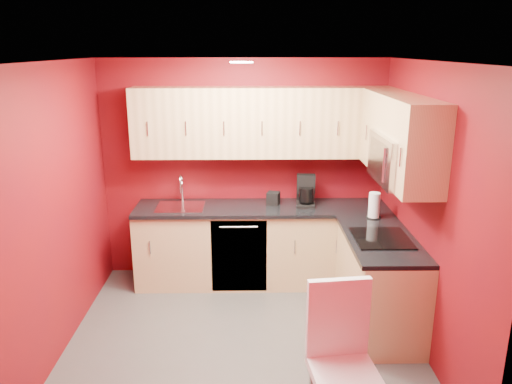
{
  "coord_description": "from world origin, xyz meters",
  "views": [
    {
      "loc": [
        0.06,
        -4.07,
        2.61
      ],
      "look_at": [
        0.13,
        0.55,
        1.26
      ],
      "focal_mm": 35.0,
      "sensor_mm": 36.0,
      "label": 1
    }
  ],
  "objects_px": {
    "paper_towel": "(374,205)",
    "dining_chair": "(345,367)",
    "microwave": "(400,159)",
    "sink": "(180,203)",
    "coffee_maker": "(306,191)",
    "napkin_holder": "(273,198)"
  },
  "relations": [
    {
      "from": "paper_towel",
      "to": "dining_chair",
      "type": "bearing_deg",
      "value": -108.02
    },
    {
      "from": "microwave",
      "to": "dining_chair",
      "type": "height_order",
      "value": "microwave"
    },
    {
      "from": "microwave",
      "to": "sink",
      "type": "xyz_separation_m",
      "value": [
        -2.09,
        1.0,
        -0.72
      ]
    },
    {
      "from": "coffee_maker",
      "to": "napkin_holder",
      "type": "bearing_deg",
      "value": 175.96
    },
    {
      "from": "sink",
      "to": "coffee_maker",
      "type": "bearing_deg",
      "value": 0.15
    },
    {
      "from": "coffee_maker",
      "to": "napkin_holder",
      "type": "distance_m",
      "value": 0.38
    },
    {
      "from": "napkin_holder",
      "to": "dining_chair",
      "type": "distance_m",
      "value": 2.53
    },
    {
      "from": "napkin_holder",
      "to": "dining_chair",
      "type": "xyz_separation_m",
      "value": [
        0.37,
        -2.46,
        -0.43
      ]
    },
    {
      "from": "coffee_maker",
      "to": "paper_towel",
      "type": "height_order",
      "value": "coffee_maker"
    },
    {
      "from": "sink",
      "to": "dining_chair",
      "type": "bearing_deg",
      "value": -59.77
    },
    {
      "from": "microwave",
      "to": "coffee_maker",
      "type": "bearing_deg",
      "value": 124.95
    },
    {
      "from": "napkin_holder",
      "to": "dining_chair",
      "type": "bearing_deg",
      "value": -81.5
    },
    {
      "from": "paper_towel",
      "to": "dining_chair",
      "type": "relative_size",
      "value": 0.24
    },
    {
      "from": "napkin_holder",
      "to": "dining_chair",
      "type": "height_order",
      "value": "dining_chair"
    },
    {
      "from": "sink",
      "to": "paper_towel",
      "type": "xyz_separation_m",
      "value": [
        2.05,
        -0.41,
        0.1
      ]
    },
    {
      "from": "sink",
      "to": "paper_towel",
      "type": "bearing_deg",
      "value": -11.39
    },
    {
      "from": "microwave",
      "to": "paper_towel",
      "type": "height_order",
      "value": "microwave"
    },
    {
      "from": "sink",
      "to": "coffee_maker",
      "type": "height_order",
      "value": "sink"
    },
    {
      "from": "paper_towel",
      "to": "sink",
      "type": "bearing_deg",
      "value": 168.61
    },
    {
      "from": "coffee_maker",
      "to": "napkin_holder",
      "type": "height_order",
      "value": "coffee_maker"
    },
    {
      "from": "paper_towel",
      "to": "microwave",
      "type": "bearing_deg",
      "value": -85.52
    },
    {
      "from": "sink",
      "to": "dining_chair",
      "type": "height_order",
      "value": "sink"
    }
  ]
}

